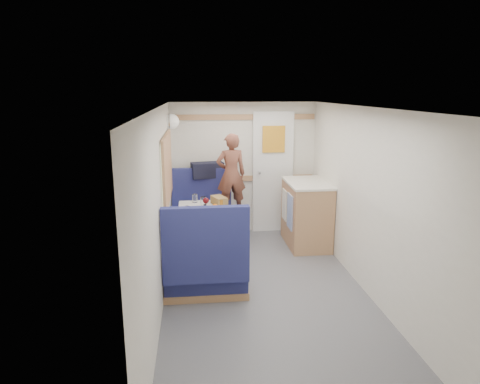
{
  "coord_description": "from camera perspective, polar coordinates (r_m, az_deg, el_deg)",
  "views": [
    {
      "loc": [
        -0.74,
        -4.15,
        2.17
      ],
      "look_at": [
        -0.2,
        0.9,
        0.96
      ],
      "focal_mm": 32.0,
      "sensor_mm": 36.0,
      "label": 1
    }
  ],
  "objects": [
    {
      "name": "oak_trim_high",
      "position": [
        6.43,
        0.5,
        9.97
      ],
      "size": [
        2.15,
        0.02,
        0.08
      ],
      "primitive_type": "cube",
      "color": "#A26F49",
      "rests_on": "wall_back"
    },
    {
      "name": "floor",
      "position": [
        4.74,
        3.65,
        -13.83
      ],
      "size": [
        4.5,
        4.5,
        0.0
      ],
      "primitive_type": "plane",
      "color": "#515156",
      "rests_on": "ground"
    },
    {
      "name": "salt_grinder",
      "position": [
        5.26,
        -4.45,
        -2.08
      ],
      "size": [
        0.04,
        0.04,
        0.09
      ],
      "primitive_type": "cylinder",
      "color": "silver",
      "rests_on": "dinette_table"
    },
    {
      "name": "pepper_grinder",
      "position": [
        5.25,
        -4.69,
        -2.11
      ],
      "size": [
        0.04,
        0.04,
        0.09
      ],
      "primitive_type": "cylinder",
      "color": "black",
      "rests_on": "dinette_table"
    },
    {
      "name": "duffel_bag",
      "position": [
        6.38,
        -4.37,
        2.95
      ],
      "size": [
        0.5,
        0.31,
        0.22
      ],
      "primitive_type": "cube",
      "rotation": [
        0.0,
        0.0,
        0.2
      ],
      "color": "black",
      "rests_on": "ledge"
    },
    {
      "name": "cheese_block",
      "position": [
        5.11,
        -4.74,
        -2.65
      ],
      "size": [
        0.12,
        0.09,
        0.04
      ],
      "primitive_type": "cube",
      "rotation": [
        0.0,
        0.0,
        -0.21
      ],
      "color": "#E1DB82",
      "rests_on": "tray"
    },
    {
      "name": "tray",
      "position": [
        5.16,
        -2.97,
        -2.79
      ],
      "size": [
        0.34,
        0.38,
        0.02
      ],
      "primitive_type": "cube",
      "rotation": [
        0.0,
        0.0,
        -0.36
      ],
      "color": "white",
      "rests_on": "dinette_table"
    },
    {
      "name": "dinette_table",
      "position": [
        5.39,
        -4.9,
        -3.9
      ],
      "size": [
        0.62,
        0.92,
        0.72
      ],
      "color": "white",
      "rests_on": "floor"
    },
    {
      "name": "beer_glass",
      "position": [
        5.43,
        -2.59,
        -1.52
      ],
      "size": [
        0.06,
        0.06,
        0.1
      ],
      "primitive_type": "cylinder",
      "color": "#905515",
      "rests_on": "dinette_table"
    },
    {
      "name": "orange_fruit",
      "position": [
        5.25,
        -3.36,
        -1.99
      ],
      "size": [
        0.07,
        0.07,
        0.07
      ],
      "primitive_type": "sphere",
      "color": "orange",
      "rests_on": "tray"
    },
    {
      "name": "side_window",
      "position": [
        5.24,
        -9.76,
        3.14
      ],
      "size": [
        0.04,
        1.3,
        0.72
      ],
      "primitive_type": "cube",
      "color": "#B6BC9F",
      "rests_on": "wall_left"
    },
    {
      "name": "rear_door",
      "position": [
        6.59,
        4.39,
        2.93
      ],
      "size": [
        0.62,
        0.12,
        1.86
      ],
      "color": "white",
      "rests_on": "wall_back"
    },
    {
      "name": "person",
      "position": [
        5.98,
        -1.2,
        2.38
      ],
      "size": [
        0.45,
        0.33,
        1.15
      ],
      "primitive_type": "imported",
      "rotation": [
        0.0,
        0.0,
        3.27
      ],
      "color": "brown",
      "rests_on": "bench_far"
    },
    {
      "name": "bench_near",
      "position": [
        4.68,
        -4.58,
        -10.17
      ],
      "size": [
        0.9,
        0.59,
        1.05
      ],
      "color": "#191C50",
      "rests_on": "floor"
    },
    {
      "name": "oak_trim_low",
      "position": [
        6.56,
        0.48,
        1.83
      ],
      "size": [
        2.15,
        0.02,
        0.08
      ],
      "primitive_type": "cube",
      "color": "#A26F49",
      "rests_on": "wall_back"
    },
    {
      "name": "tumbler_right",
      "position": [
        5.5,
        -4.91,
        -1.25
      ],
      "size": [
        0.07,
        0.07,
        0.12
      ],
      "primitive_type": "cylinder",
      "color": "white",
      "rests_on": "dinette_table"
    },
    {
      "name": "ceiling",
      "position": [
        4.22,
        4.06,
        11.1
      ],
      "size": [
        4.5,
        4.5,
        0.0
      ],
      "primitive_type": "plane",
      "rotation": [
        3.14,
        0.0,
        0.0
      ],
      "color": "silver",
      "rests_on": "wall_back"
    },
    {
      "name": "wall_left",
      "position": [
        4.33,
        -10.67,
        -2.49
      ],
      "size": [
        0.02,
        4.5,
        2.0
      ],
      "primitive_type": "cube",
      "color": "silver",
      "rests_on": "floor"
    },
    {
      "name": "wine_glass",
      "position": [
        5.26,
        -4.57,
        -1.22
      ],
      "size": [
        0.08,
        0.08,
        0.17
      ],
      "color": "white",
      "rests_on": "dinette_table"
    },
    {
      "name": "galley_counter",
      "position": [
        6.15,
        8.81,
        -2.8
      ],
      "size": [
        0.57,
        0.92,
        0.92
      ],
      "color": "#A26F49",
      "rests_on": "floor"
    },
    {
      "name": "tumbler_left",
      "position": [
        5.13,
        -7.06,
        -2.47
      ],
      "size": [
        0.07,
        0.07,
        0.11
      ],
      "primitive_type": "cylinder",
      "color": "white",
      "rests_on": "dinette_table"
    },
    {
      "name": "tumbler_mid",
      "position": [
        5.68,
        -6.04,
        -0.84
      ],
      "size": [
        0.07,
        0.07,
        0.11
      ],
      "primitive_type": "cylinder",
      "color": "white",
      "rests_on": "dinette_table"
    },
    {
      "name": "dome_light",
      "position": [
        6.02,
        -9.09,
        9.28
      ],
      "size": [
        0.2,
        0.2,
        0.2
      ],
      "primitive_type": "sphere",
      "color": "white",
      "rests_on": "wall_left"
    },
    {
      "name": "wall_back",
      "position": [
        6.55,
        0.46,
        3.15
      ],
      "size": [
        2.2,
        0.02,
        2.0
      ],
      "primitive_type": "cube",
      "color": "silver",
      "rests_on": "floor"
    },
    {
      "name": "bench_far",
      "position": [
        6.3,
        -5.04,
        -3.88
      ],
      "size": [
        0.9,
        0.59,
        1.05
      ],
      "color": "#191C50",
      "rests_on": "floor"
    },
    {
      "name": "wall_right",
      "position": [
        4.69,
        17.22,
        -1.63
      ],
      "size": [
        0.02,
        4.5,
        2.0
      ],
      "primitive_type": "cube",
      "color": "silver",
      "rests_on": "floor"
    },
    {
      "name": "ledge",
      "position": [
        6.4,
        -5.2,
        1.76
      ],
      "size": [
        0.9,
        0.14,
        0.04
      ],
      "primitive_type": "cube",
      "color": "#A26F49",
      "rests_on": "bench_far"
    },
    {
      "name": "bread_loaf",
      "position": [
        5.54,
        -2.79,
        -1.18
      ],
      "size": [
        0.22,
        0.29,
        0.11
      ],
      "primitive_type": "cube",
      "rotation": [
        0.0,
        0.0,
        0.35
      ],
      "color": "brown",
      "rests_on": "dinette_table"
    }
  ]
}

